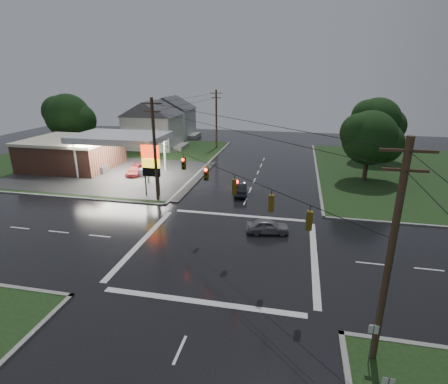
% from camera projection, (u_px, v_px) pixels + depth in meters
% --- Properties ---
extents(ground, '(120.00, 120.00, 0.00)m').
position_uv_depth(ground, '(224.00, 249.00, 27.93)').
color(ground, black).
rests_on(ground, ground).
extents(grass_nw, '(36.00, 36.00, 0.08)m').
position_uv_depth(grass_nw, '(102.00, 158.00, 57.07)').
color(grass_nw, black).
rests_on(grass_nw, ground).
extents(gas_station, '(26.20, 18.00, 5.60)m').
position_uv_depth(gas_station, '(79.00, 152.00, 50.36)').
color(gas_station, '#2D2D2D').
rests_on(gas_station, ground).
extents(pylon_sign, '(2.00, 0.35, 6.00)m').
position_uv_depth(pylon_sign, '(151.00, 162.00, 38.40)').
color(pylon_sign, '#59595E').
rests_on(pylon_sign, ground).
extents(utility_pole_nw, '(2.20, 0.32, 11.00)m').
position_uv_depth(utility_pole_nw, '(155.00, 149.00, 36.72)').
color(utility_pole_nw, '#382619').
rests_on(utility_pole_nw, ground).
extents(utility_pole_se, '(2.20, 0.32, 11.00)m').
position_uv_depth(utility_pole_se, '(390.00, 255.00, 15.42)').
color(utility_pole_se, '#382619').
rests_on(utility_pole_se, ground).
extents(utility_pole_n, '(2.20, 0.32, 10.50)m').
position_uv_depth(utility_pole_n, '(216.00, 118.00, 63.18)').
color(utility_pole_n, '#382619').
rests_on(utility_pole_n, ground).
extents(traffic_signals, '(26.87, 26.87, 1.47)m').
position_uv_depth(traffic_signals, '(225.00, 171.00, 25.80)').
color(traffic_signals, black).
rests_on(traffic_signals, ground).
extents(house_near, '(11.05, 8.48, 8.60)m').
position_uv_depth(house_near, '(153.00, 124.00, 63.92)').
color(house_near, silver).
rests_on(house_near, ground).
extents(house_far, '(11.05, 8.48, 8.60)m').
position_uv_depth(house_far, '(171.00, 116.00, 75.22)').
color(house_far, silver).
rests_on(house_far, ground).
extents(tree_nw_behind, '(8.93, 7.60, 10.00)m').
position_uv_depth(tree_nw_behind, '(69.00, 116.00, 60.31)').
color(tree_nw_behind, black).
rests_on(tree_nw_behind, ground).
extents(tree_ne_near, '(7.99, 6.80, 8.98)m').
position_uv_depth(tree_ne_near, '(371.00, 138.00, 43.71)').
color(tree_ne_near, black).
rests_on(tree_ne_near, ground).
extents(tree_ne_far, '(8.46, 7.20, 9.80)m').
position_uv_depth(tree_ne_far, '(378.00, 121.00, 54.02)').
color(tree_ne_far, black).
rests_on(tree_ne_far, ground).
extents(car_north, '(2.19, 4.32, 1.36)m').
position_uv_depth(car_north, '(240.00, 189.00, 40.21)').
color(car_north, black).
rests_on(car_north, ground).
extents(car_crossing, '(3.92, 2.13, 1.26)m').
position_uv_depth(car_crossing, '(268.00, 226.00, 30.51)').
color(car_crossing, gray).
rests_on(car_crossing, ground).
extents(car_pump, '(2.52, 4.65, 1.28)m').
position_uv_depth(car_pump, '(135.00, 170.00, 47.84)').
color(car_pump, maroon).
rests_on(car_pump, ground).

